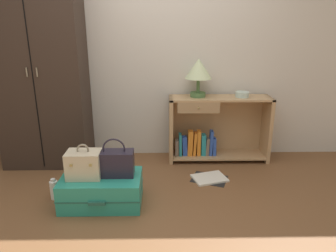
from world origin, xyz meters
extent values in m
plane|color=brown|center=(0.00, 0.00, 0.00)|extent=(9.00, 9.00, 0.00)
cube|color=beige|center=(0.00, 1.50, 1.30)|extent=(6.40, 0.10, 2.60)
cube|color=#33261E|center=(-1.10, 1.20, 1.07)|extent=(0.92, 0.45, 2.14)
cube|color=black|center=(-1.10, 0.98, 1.07)|extent=(0.01, 0.01, 2.04)
cylinder|color=gray|center=(-1.15, 0.97, 1.07)|extent=(0.01, 0.01, 0.09)
cylinder|color=gray|center=(-1.05, 0.97, 1.07)|extent=(0.01, 0.01, 0.09)
cube|color=tan|center=(0.29, 1.26, 0.37)|extent=(0.04, 0.32, 0.75)
cube|color=tan|center=(1.39, 1.26, 0.37)|extent=(0.04, 0.32, 0.75)
cube|color=tan|center=(0.84, 1.26, 0.74)|extent=(1.15, 0.32, 0.02)
cube|color=tan|center=(0.84, 1.26, 0.06)|extent=(1.07, 0.32, 0.02)
cube|color=tan|center=(0.84, 1.41, 0.37)|extent=(1.07, 0.01, 0.73)
cube|color=#A68259|center=(0.58, 1.11, 0.67)|extent=(0.46, 0.02, 0.12)
sphere|color=#9E844C|center=(0.58, 1.09, 0.67)|extent=(0.02, 0.02, 0.02)
cube|color=#726659|center=(0.35, 1.23, 0.16)|extent=(0.04, 0.10, 0.19)
cube|color=teal|center=(0.39, 1.23, 0.19)|extent=(0.03, 0.11, 0.26)
cube|color=#2D51B2|center=(0.45, 1.23, 0.18)|extent=(0.06, 0.08, 0.23)
cube|color=orange|center=(0.51, 1.23, 0.21)|extent=(0.06, 0.11, 0.29)
cube|color=orange|center=(0.56, 1.23, 0.20)|extent=(0.04, 0.10, 0.27)
cube|color=orange|center=(0.61, 1.23, 0.21)|extent=(0.04, 0.10, 0.30)
cube|color=teal|center=(0.66, 1.23, 0.19)|extent=(0.05, 0.10, 0.25)
cube|color=#726659|center=(0.71, 1.23, 0.17)|extent=(0.04, 0.10, 0.21)
cube|color=#2D51B2|center=(0.75, 1.23, 0.21)|extent=(0.04, 0.10, 0.30)
cube|color=#2D51B2|center=(0.79, 1.23, 0.17)|extent=(0.04, 0.10, 0.21)
cylinder|color=#4C7542|center=(0.59, 1.28, 0.77)|extent=(0.17, 0.17, 0.05)
cylinder|color=#4C7542|center=(0.59, 1.28, 0.88)|extent=(0.04, 0.04, 0.16)
cone|color=beige|center=(0.59, 1.28, 1.06)|extent=(0.30, 0.30, 0.22)
cylinder|color=silver|center=(1.08, 1.26, 0.78)|extent=(0.15, 0.15, 0.06)
cube|color=teal|center=(-0.35, 0.31, 0.13)|extent=(0.69, 0.42, 0.26)
cube|color=#235E52|center=(-0.35, 0.31, 0.13)|extent=(0.70, 0.43, 0.01)
cube|color=#235E52|center=(-0.35, 0.08, 0.13)|extent=(0.14, 0.02, 0.03)
cube|color=beige|center=(-0.48, 0.30, 0.38)|extent=(0.29, 0.20, 0.23)
torus|color=gray|center=(-0.48, 0.30, 0.51)|extent=(0.11, 0.02, 0.11)
cube|color=tan|center=(-0.56, 0.20, 0.42)|extent=(0.02, 0.01, 0.02)
cube|color=tan|center=(-0.40, 0.20, 0.42)|extent=(0.02, 0.01, 0.02)
cube|color=#231E2D|center=(-0.23, 0.33, 0.37)|extent=(0.33, 0.16, 0.22)
torus|color=#231E2D|center=(-0.23, 0.33, 0.51)|extent=(0.20, 0.01, 0.20)
cylinder|color=white|center=(-0.80, 0.39, 0.09)|extent=(0.07, 0.07, 0.17)
cylinder|color=silver|center=(-0.80, 0.39, 0.19)|extent=(0.04, 0.04, 0.02)
cube|color=white|center=(0.67, 0.74, 0.01)|extent=(0.39, 0.33, 0.02)
cube|color=black|center=(0.67, 0.74, 0.00)|extent=(0.42, 0.37, 0.01)
camera|label=1|loc=(0.19, -2.17, 1.52)|focal=33.67mm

